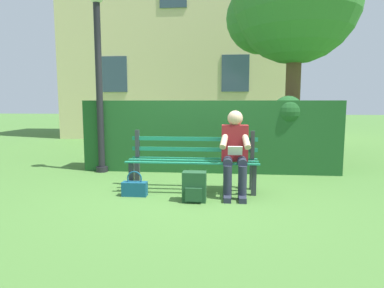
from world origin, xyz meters
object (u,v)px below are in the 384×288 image
Objects in this scene: tree at (290,4)px; park_bench at (193,161)px; handbag at (135,188)px; person_seated at (235,150)px; backpack at (194,187)px; lamp_post at (99,68)px.

park_bench is at bearing 56.96° from tree.
park_bench is 5.40× the size of handbag.
tree is (-1.21, -2.97, 2.77)m from person_seated.
lamp_post reaches higher than backpack.
lamp_post is at bearing -27.73° from person_seated.
person_seated is 2.99× the size of backpack.
handbag is at bearing 124.31° from lamp_post.
lamp_post is at bearing -55.69° from handbag.
person_seated reaches higher than handbag.
tree is (-1.82, -2.80, 2.96)m from park_bench.
tree is 12.05× the size of backpack.
lamp_post is at bearing -31.34° from park_bench.
tree is at bearing -155.42° from lamp_post.
handbag is 2.61m from lamp_post.
tree reaches higher than backpack.
tree is at bearing -112.13° from person_seated.
person_seated is (-0.61, 0.17, 0.20)m from park_bench.
tree is at bearing -128.95° from handbag.
backpack reaches higher than handbag.
backpack is 0.88m from handbag.
park_bench is 0.40× the size of tree.
park_bench is at bearing -15.41° from person_seated.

